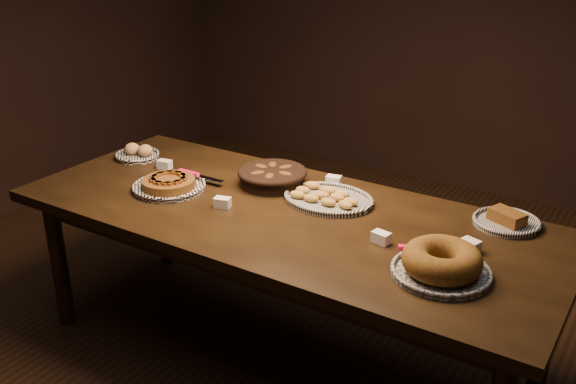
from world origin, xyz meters
The scene contains 9 objects.
ground centered at (0.00, 0.00, 0.00)m, with size 5.00×5.00×0.00m, color black.
buffet_table centered at (0.00, 0.00, 0.68)m, with size 2.40×1.00×0.75m.
apple_tart_plate centered at (-0.58, -0.08, 0.77)m, with size 0.36×0.34×0.06m.
madeleine_platter centered at (0.11, 0.19, 0.77)m, with size 0.41×0.34×0.05m.
bundt_cake_plate centered at (0.77, -0.16, 0.80)m, with size 0.37×0.38×0.11m.
croissant_basket centered at (-0.21, 0.23, 0.80)m, with size 0.33×0.33×0.08m.
bread_roll_plate centered at (-1.02, 0.16, 0.77)m, with size 0.23×0.23×0.07m.
loaf_plate centered at (0.86, 0.38, 0.77)m, with size 0.28×0.28×0.06m.
tent_cards centered at (0.06, 0.08, 0.77)m, with size 1.66×0.55×0.04m.
Camera 1 is at (1.38, -2.12, 1.91)m, focal length 40.00 mm.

